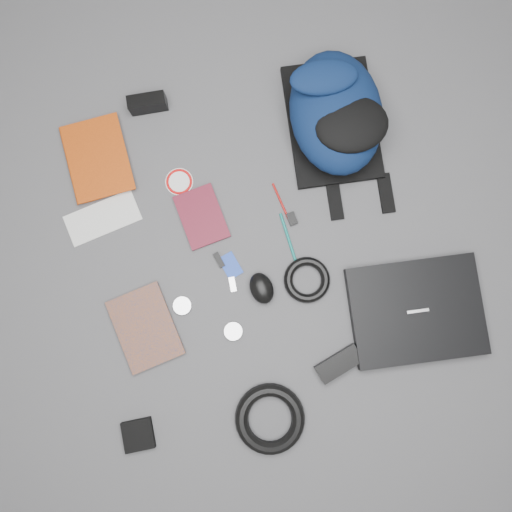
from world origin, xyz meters
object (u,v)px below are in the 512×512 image
object	(u,v)px
backpack	(336,113)
compact_camera	(148,103)
mouse	(262,288)
pouch	(138,435)
comic_book	(119,339)
textbook_red	(68,167)
laptop	(416,311)
dvd_case	(202,217)
power_brick	(339,364)

from	to	relation	value
backpack	compact_camera	size ratio (longest dim) A/B	3.68
mouse	backpack	bearing A→B (deg)	45.97
pouch	mouse	bearing A→B (deg)	29.92
backpack	comic_book	distance (m)	0.92
textbook_red	compact_camera	size ratio (longest dim) A/B	2.17
comic_book	pouch	world-z (taller)	pouch
backpack	textbook_red	xyz separation A→B (m)	(-0.80, 0.14, -0.07)
backpack	mouse	xyz separation A→B (m)	(-0.38, -0.40, -0.06)
laptop	compact_camera	world-z (taller)	compact_camera
comic_book	mouse	bearing A→B (deg)	-3.35
laptop	textbook_red	world-z (taller)	laptop
laptop	textbook_red	bearing A→B (deg)	149.88
textbook_red	dvd_case	world-z (taller)	textbook_red
comic_book	backpack	bearing A→B (deg)	23.11
compact_camera	laptop	bearing A→B (deg)	-47.76
pouch	textbook_red	bearing A→B (deg)	86.35
laptop	dvd_case	world-z (taller)	laptop
comic_book	power_brick	bearing A→B (deg)	-29.09
laptop	compact_camera	distance (m)	1.01
textbook_red	backpack	bearing A→B (deg)	-5.55
power_brick	compact_camera	bearing A→B (deg)	95.38
dvd_case	compact_camera	xyz separation A→B (m)	(-0.04, 0.38, 0.02)
compact_camera	mouse	world-z (taller)	compact_camera
backpack	compact_camera	bearing A→B (deg)	166.93
laptop	power_brick	size ratio (longest dim) A/B	2.85
textbook_red	mouse	distance (m)	0.69
dvd_case	pouch	distance (m)	0.66
mouse	pouch	xyz separation A→B (m)	(-0.48, -0.27, -0.01)
textbook_red	mouse	world-z (taller)	mouse
mouse	pouch	distance (m)	0.55
compact_camera	textbook_red	bearing A→B (deg)	-151.21
comic_book	compact_camera	world-z (taller)	compact_camera
dvd_case	mouse	bearing A→B (deg)	-71.13
power_brick	pouch	distance (m)	0.61
comic_book	pouch	size ratio (longest dim) A/B	2.64
comic_book	compact_camera	xyz separation A→B (m)	(0.31, 0.64, 0.02)
backpack	compact_camera	distance (m)	0.57
compact_camera	backpack	bearing A→B (deg)	-14.91
backpack	dvd_case	bearing A→B (deg)	-151.41
textbook_red	dvd_case	bearing A→B (deg)	-36.04
backpack	textbook_red	size ratio (longest dim) A/B	1.70
comic_book	mouse	world-z (taller)	mouse
backpack	textbook_red	world-z (taller)	backpack
comic_book	dvd_case	size ratio (longest dim) A/B	1.31
dvd_case	power_brick	xyz separation A→B (m)	(0.23, -0.55, 0.01)
laptop	dvd_case	bearing A→B (deg)	148.58
laptop	textbook_red	distance (m)	1.13
mouse	compact_camera	bearing A→B (deg)	100.69
pouch	laptop	bearing A→B (deg)	3.79
textbook_red	comic_book	xyz separation A→B (m)	(-0.02, -0.54, -0.00)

